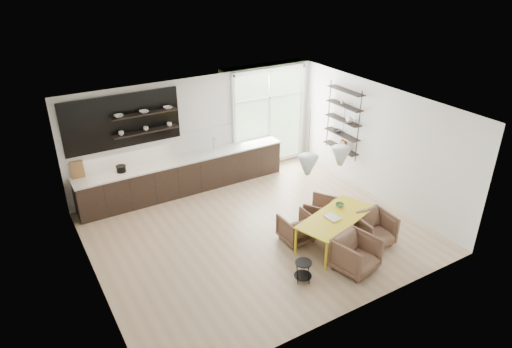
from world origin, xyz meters
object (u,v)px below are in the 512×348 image
at_px(armchair_back_left, 296,228).
at_px(armchair_front_right, 374,229).
at_px(armchair_back_right, 321,212).
at_px(dining_table, 336,218).
at_px(armchair_front_left, 356,254).
at_px(wire_stool, 303,269).

bearing_deg(armchair_back_left, armchair_front_right, 145.64).
bearing_deg(armchair_back_left, armchair_back_right, -164.78).
relative_size(dining_table, armchair_front_left, 2.55).
bearing_deg(armchair_back_right, armchair_front_left, 42.49).
xyz_separation_m(armchair_back_left, armchair_front_left, (0.41, -1.44, 0.05)).
xyz_separation_m(armchair_front_left, wire_stool, (-1.10, 0.24, -0.08)).
relative_size(armchair_back_right, armchair_front_left, 0.89).
xyz_separation_m(armchair_back_left, wire_stool, (-0.69, -1.20, -0.03)).
bearing_deg(wire_stool, armchair_front_left, -12.25).
bearing_deg(dining_table, armchair_back_left, 121.93).
bearing_deg(armchair_front_left, armchair_back_right, 61.39).
height_order(armchair_back_left, armchair_front_right, armchair_front_right).
bearing_deg(armchair_back_right, armchair_front_right, 80.75).
relative_size(armchair_back_right, armchair_front_right, 0.91).
bearing_deg(armchair_back_right, armchair_back_left, -17.39).
xyz_separation_m(armchair_back_left, armchair_back_right, (0.86, 0.23, 0.01)).
height_order(armchair_front_left, armchair_front_right, armchair_front_left).
bearing_deg(dining_table, armchair_front_left, -120.86).
distance_m(dining_table, armchair_back_left, 0.89).
relative_size(armchair_front_right, wire_stool, 1.78).
bearing_deg(armchair_front_right, armchair_back_right, 117.02).
bearing_deg(armchair_back_left, wire_stool, 60.43).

